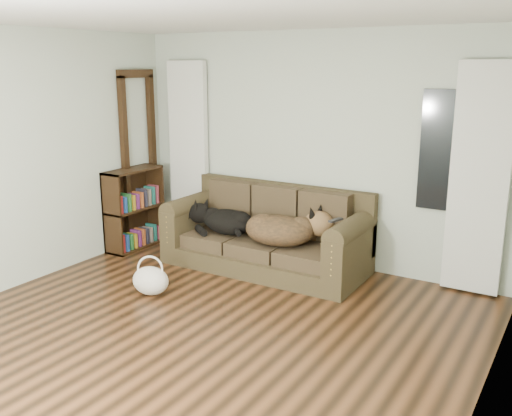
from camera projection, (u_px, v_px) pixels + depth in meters
The scene contains 14 objects.
floor at pixel (177, 347), 4.64m from camera, with size 5.00×5.00×0.00m, color black.
ceiling at pixel (164, 10), 4.00m from camera, with size 5.00×5.00×0.00m, color white.
wall_back at pixel (313, 150), 6.40m from camera, with size 4.50×0.04×2.60m, color #B4BCAB.
wall_right at pixel (484, 236), 3.20m from camera, with size 0.04×5.00×2.60m, color #B4BCAB.
curtain_left at pixel (189, 152), 7.22m from camera, with size 0.55×0.08×2.25m, color silver.
curtain_right at pixel (479, 180), 5.47m from camera, with size 0.55×0.08×2.25m, color silver.
window_pane at pixel (445, 151), 5.62m from camera, with size 0.50×0.03×1.20m, color black.
door_casing at pixel (139, 161), 7.19m from camera, with size 0.07×0.60×2.10m, color black.
sofa at pixel (265, 229), 6.33m from camera, with size 2.25×0.97×0.92m, color black.
dog_black_lab at pixel (225, 222), 6.53m from camera, with size 0.66×0.46×0.28m, color black.
dog_shepherd at pixel (284, 232), 6.11m from camera, with size 0.78×0.55×0.35m, color black.
tv_remote at pixel (336, 220), 5.65m from camera, with size 0.05×0.18×0.02m, color black.
tote_bag at pixel (151, 279), 5.66m from camera, with size 0.39×0.30×0.28m, color silver.
bookshelf at pixel (134, 208), 7.06m from camera, with size 0.30×0.80×0.99m, color black.
Camera 1 is at (2.74, -3.28, 2.24)m, focal length 40.00 mm.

